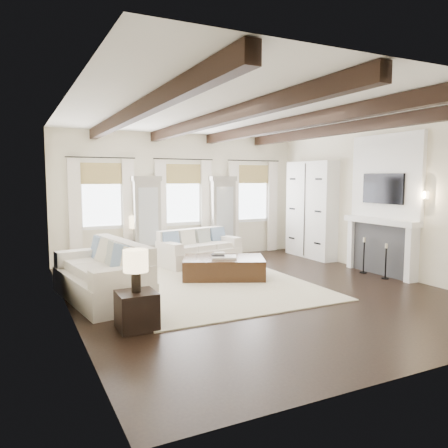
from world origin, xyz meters
name	(u,v)px	position (x,y,z in m)	size (l,w,h in m)	color
ground	(255,290)	(0.00, 0.00, 0.00)	(7.50, 7.50, 0.00)	black
room_shell	(265,187)	(0.75, 0.90, 1.89)	(6.54, 7.54, 3.22)	white
area_rug	(208,283)	(-0.56, 0.87, 0.01)	(3.59, 4.47, 0.02)	beige
sofa_back	(198,250)	(0.03, 2.77, 0.34)	(2.11, 1.32, 0.84)	silver
sofa_left	(105,276)	(-2.59, 0.64, 0.40)	(1.37, 2.44, 0.99)	silver
ottoman	(224,268)	(-0.08, 1.17, 0.22)	(1.65, 1.03, 0.43)	black
tray	(224,257)	(-0.09, 1.12, 0.45)	(0.50, 0.38, 0.04)	white
book_lower	(218,255)	(-0.19, 1.20, 0.49)	(0.26, 0.20, 0.04)	#262628
book_upper	(219,253)	(-0.15, 1.21, 0.53)	(0.22, 0.17, 0.03)	beige
side_table_front	(137,310)	(-2.51, -1.07, 0.26)	(0.52, 0.52, 0.52)	black
lamp_front	(136,263)	(-2.51, -1.07, 0.92)	(0.34, 0.34, 0.59)	black
side_table_back	(137,251)	(-1.26, 3.59, 0.29)	(0.38, 0.38, 0.57)	black
lamp_back	(136,223)	(-1.26, 3.59, 0.98)	(0.34, 0.34, 0.59)	black
candlestick_near	(386,264)	(2.90, -0.37, 0.30)	(0.15, 0.15, 0.73)	black
candlestick_far	(364,258)	(2.90, 0.26, 0.32)	(0.16, 0.16, 0.78)	black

